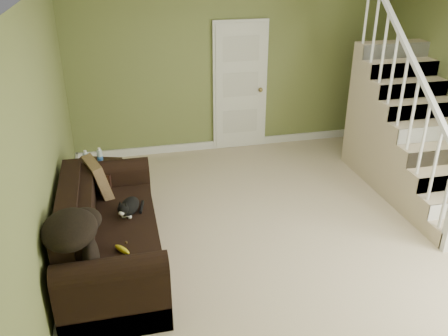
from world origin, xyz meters
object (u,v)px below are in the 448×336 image
sofa (107,237)px  cat (130,207)px  side_table (98,188)px  banana (122,250)px

sofa → cat: size_ratio=4.57×
side_table → cat: 1.06m
cat → sofa: bearing=-122.3°
sofa → cat: sofa is taller
sofa → side_table: size_ratio=2.55×
sofa → banana: size_ratio=10.99×
sofa → cat: 0.38m
side_table → cat: bearing=-69.5°
cat → side_table: bearing=135.3°
side_table → cat: side_table is taller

